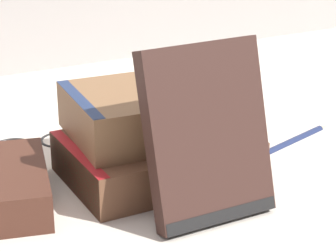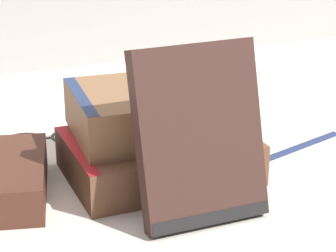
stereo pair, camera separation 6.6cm
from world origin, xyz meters
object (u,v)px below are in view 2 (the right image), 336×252
object	(u,v)px
book_flat_bottom	(154,157)
reading_glasses	(47,137)
book_flat_top	(152,111)
pocket_watch	(172,85)
book_leaning_front	(200,140)
fountain_pen	(304,143)

from	to	relation	value
book_flat_bottom	reading_glasses	distance (m)	0.17
book_flat_top	pocket_watch	bearing A→B (deg)	-11.71
book_flat_bottom	pocket_watch	bearing A→B (deg)	20.23
book_leaning_front	reading_glasses	size ratio (longest dim) A/B	1.48
book_flat_top	book_leaning_front	world-z (taller)	book_leaning_front
book_flat_top	fountain_pen	world-z (taller)	book_flat_top
book_leaning_front	reading_glasses	bearing A→B (deg)	109.62
book_flat_bottom	reading_glasses	bearing A→B (deg)	119.42
book_flat_bottom	fountain_pen	size ratio (longest dim) A/B	1.35
book_flat_top	reading_glasses	distance (m)	0.17
book_leaning_front	reading_glasses	distance (m)	0.27
pocket_watch	fountain_pen	bearing A→B (deg)	-1.00
book_flat_top	fountain_pen	distance (m)	0.20
book_flat_bottom	book_leaning_front	distance (m)	0.11
book_flat_top	pocket_watch	world-z (taller)	pocket_watch
reading_glasses	fountain_pen	bearing A→B (deg)	-20.15
book_flat_bottom	book_flat_top	bearing A→B (deg)	74.30
book_flat_top	pocket_watch	xyz separation A→B (m)	(0.02, -0.01, 0.03)
book_flat_bottom	book_flat_top	xyz separation A→B (m)	(0.00, 0.01, 0.05)
pocket_watch	reading_glasses	xyz separation A→B (m)	(-0.10, 0.14, -0.09)
book_flat_bottom	reading_glasses	world-z (taller)	book_flat_bottom
book_flat_top	reading_glasses	world-z (taller)	book_flat_top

